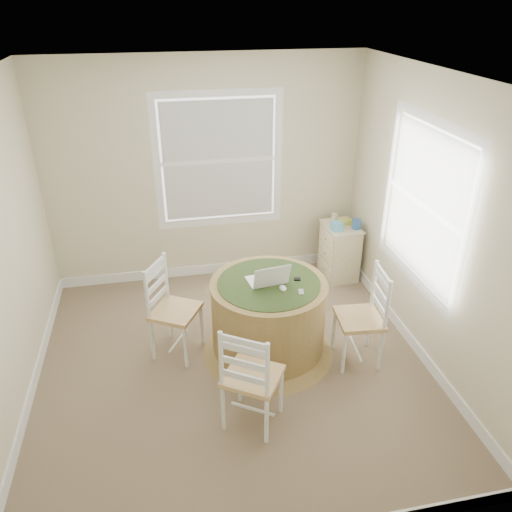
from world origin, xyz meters
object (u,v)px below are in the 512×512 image
object	(u,v)px
round_table	(268,315)
chair_right	(359,318)
corner_chest	(339,251)
chair_near	(253,376)
chair_left	(175,311)
laptop	(268,279)

from	to	relation	value
round_table	chair_right	size ratio (longest dim) A/B	1.34
corner_chest	chair_near	bearing A→B (deg)	-128.81
chair_left	corner_chest	xyz separation A→B (m)	(2.03, 1.10, -0.14)
round_table	laptop	size ratio (longest dim) A/B	3.34
chair_near	chair_right	xyz separation A→B (m)	(1.12, 0.57, 0.00)
laptop	chair_right	bearing A→B (deg)	151.26
round_table	laptop	xyz separation A→B (m)	(-0.01, 0.02, 0.39)
chair_right	corner_chest	size ratio (longest dim) A/B	1.40
round_table	chair_left	size ratio (longest dim) A/B	1.34
laptop	chair_left	bearing A→B (deg)	-18.96
round_table	chair_near	xyz separation A→B (m)	(-0.32, -0.85, 0.05)
chair_near	chair_right	size ratio (longest dim) A/B	1.00
round_table	chair_right	xyz separation A→B (m)	(0.80, -0.28, 0.05)
chair_near	chair_right	bearing A→B (deg)	-120.43
chair_left	corner_chest	distance (m)	2.32
corner_chest	round_table	bearing A→B (deg)	-136.37
chair_left	chair_near	xyz separation A→B (m)	(0.54, -1.03, 0.00)
laptop	chair_near	bearing A→B (deg)	61.88
round_table	chair_left	bearing A→B (deg)	179.16
laptop	corner_chest	world-z (taller)	laptop
chair_right	corner_chest	world-z (taller)	chair_right
corner_chest	chair_right	bearing A→B (deg)	-107.37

